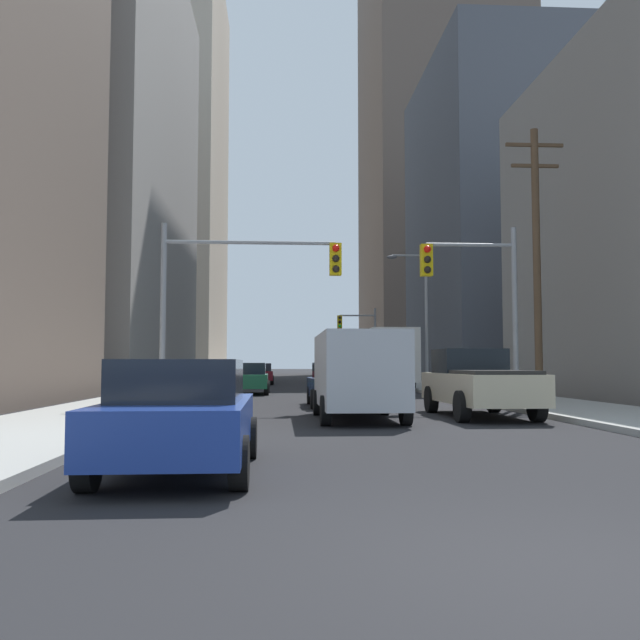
% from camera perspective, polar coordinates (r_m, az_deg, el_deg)
% --- Properties ---
extents(ground_plane, '(400.00, 400.00, 0.00)m').
position_cam_1_polar(ground_plane, '(5.33, 20.24, -19.42)').
color(ground_plane, black).
extents(sidewalk_left, '(3.99, 160.00, 0.15)m').
position_cam_1_polar(sidewalk_left, '(54.96, -8.83, -5.14)').
color(sidewalk_left, '#9E9E99').
rests_on(sidewalk_left, ground).
extents(sidewalk_right, '(3.99, 160.00, 0.15)m').
position_cam_1_polar(sidewalk_right, '(55.48, 6.08, -5.15)').
color(sidewalk_right, '#9E9E99').
rests_on(sidewalk_right, ground).
extents(city_bus, '(2.67, 11.53, 3.40)m').
position_cam_1_polar(city_bus, '(41.15, 5.22, -3.07)').
color(city_bus, silver).
rests_on(city_bus, ground).
extents(pickup_truck_beige, '(2.20, 5.43, 1.90)m').
position_cam_1_polar(pickup_truck_beige, '(19.46, 13.14, -5.19)').
color(pickup_truck_beige, '#C6B793').
rests_on(pickup_truck_beige, ground).
extents(cargo_van_silver, '(2.16, 5.22, 2.26)m').
position_cam_1_polar(cargo_van_silver, '(17.85, 3.18, -4.29)').
color(cargo_van_silver, '#B7BABF').
rests_on(cargo_van_silver, ground).
extents(sedan_blue, '(1.95, 4.21, 1.52)m').
position_cam_1_polar(sedan_blue, '(9.36, -11.66, -7.88)').
color(sedan_blue, navy).
rests_on(sedan_blue, ground).
extents(sedan_navy, '(1.95, 4.25, 1.52)m').
position_cam_1_polar(sedan_navy, '(23.47, 1.43, -5.42)').
color(sedan_navy, '#141E4C').
rests_on(sedan_navy, ground).
extents(sedan_green, '(1.95, 4.21, 1.52)m').
position_cam_1_polar(sedan_green, '(33.14, -5.99, -4.91)').
color(sedan_green, '#195938').
rests_on(sedan_green, ground).
extents(sedan_maroon, '(1.95, 4.23, 1.52)m').
position_cam_1_polar(sedan_maroon, '(48.44, -5.08, -4.54)').
color(sedan_maroon, maroon).
rests_on(sedan_maroon, ground).
extents(traffic_signal_near_left, '(5.83, 0.44, 6.00)m').
position_cam_1_polar(traffic_signal_near_left, '(22.00, -6.46, 3.27)').
color(traffic_signal_near_left, gray).
rests_on(traffic_signal_near_left, ground).
extents(traffic_signal_near_right, '(3.22, 0.44, 6.00)m').
position_cam_1_polar(traffic_signal_near_right, '(22.87, 12.89, 2.77)').
color(traffic_signal_near_right, gray).
rests_on(traffic_signal_near_right, ground).
extents(traffic_signal_far_right, '(3.17, 0.44, 6.00)m').
position_cam_1_polar(traffic_signal_far_right, '(54.86, 3.30, -1.07)').
color(traffic_signal_far_right, gray).
rests_on(traffic_signal_far_right, ground).
extents(utility_pole_right, '(2.20, 0.28, 10.30)m').
position_cam_1_polar(utility_pole_right, '(26.52, 17.79, 5.04)').
color(utility_pole_right, brown).
rests_on(utility_pole_right, ground).
extents(street_lamp_right, '(2.20, 0.32, 7.50)m').
position_cam_1_polar(street_lamp_right, '(36.63, 8.43, 1.09)').
color(street_lamp_right, gray).
rests_on(street_lamp_right, ground).
extents(building_left_mid_office, '(14.91, 28.57, 33.54)m').
position_cam_1_polar(building_left_mid_office, '(55.31, -20.00, 12.56)').
color(building_left_mid_office, gray).
rests_on(building_left_mid_office, ground).
extents(building_left_far_tower, '(16.64, 26.82, 54.67)m').
position_cam_1_polar(building_left_far_tower, '(96.10, -13.42, 11.98)').
color(building_left_far_tower, '#B7A893').
rests_on(building_left_far_tower, ground).
extents(building_right_mid_block, '(15.51, 19.90, 26.31)m').
position_cam_1_polar(building_right_mid_block, '(59.14, 16.50, 7.82)').
color(building_right_mid_block, '#4C515B').
rests_on(building_right_mid_block, ground).
extents(building_right_far_highrise, '(20.31, 25.70, 74.93)m').
position_cam_1_polar(building_right_far_highrise, '(103.04, 9.97, 16.77)').
color(building_right_far_highrise, '#66564C').
rests_on(building_right_far_highrise, ground).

